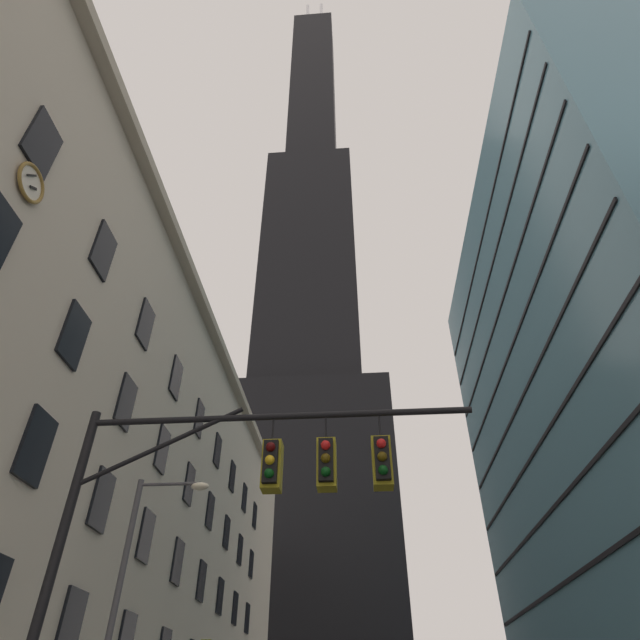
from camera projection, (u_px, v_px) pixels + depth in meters
name	position (u px, v px, depth m)	size (l,w,h in m)	color
station_building	(93.00, 502.00, 31.74)	(12.88, 60.42, 23.83)	beige
dark_skyscraper	(310.00, 329.00, 114.03)	(29.92, 29.92, 229.14)	black
glass_office_midrise	(622.00, 387.00, 38.29)	(14.67, 38.18, 41.48)	teal
traffic_signal_mast	(251.00, 490.00, 10.60)	(8.47, 0.63, 6.85)	black
street_lamppost	(132.00, 583.00, 14.69)	(2.27, 0.32, 7.29)	#47474C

